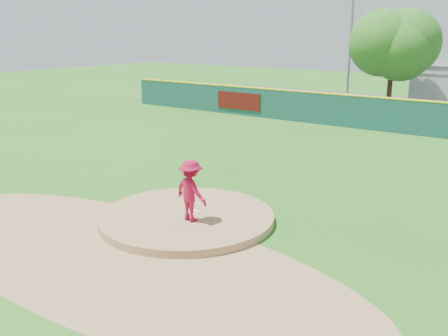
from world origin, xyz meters
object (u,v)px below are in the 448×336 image
Objects in this scene: pitcher at (191,191)px; playground_slide at (219,94)px; deciduous_tree at (393,49)px; van at (353,103)px; light_pole_left at (351,27)px.

pitcher reaches higher than playground_slide.
playground_slide is 0.34× the size of deciduous_tree.
deciduous_tree is (2.37, 0.70, 3.89)m from van.
pitcher is 25.11m from van.
deciduous_tree is (13.50, 2.44, 3.85)m from playground_slide.
playground_slide reaches higher than van.
pitcher is at bearing -84.42° from deciduous_tree.
light_pole_left is (-6.48, 27.34, 4.86)m from pitcher.
light_pole_left is (-4.00, 2.00, 1.50)m from deciduous_tree.
light_pole_left is at bearing 153.43° from deciduous_tree.
light_pole_left is (9.50, 4.44, 5.35)m from playground_slide.
van is at bearing 8.88° from playground_slide.
pitcher is 0.41× the size of van.
pitcher reaches higher than van.
playground_slide is (-15.98, 22.90, -0.49)m from pitcher.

